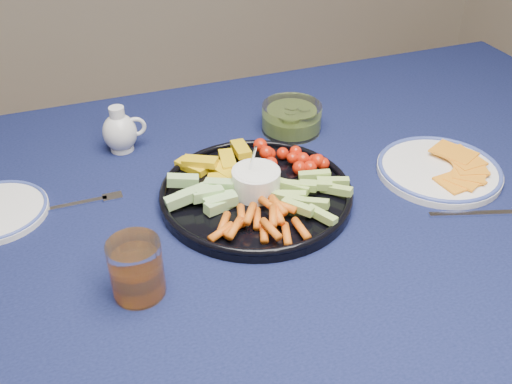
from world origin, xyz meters
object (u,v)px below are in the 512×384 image
object	(u,v)px
crudite_platter	(255,191)
cheese_plate	(439,168)
creamer_pitcher	(120,132)
juice_tumbler	(137,272)
pickle_bowl	(291,119)
dining_table	(284,246)

from	to	relation	value
crudite_platter	cheese_plate	world-z (taller)	crudite_platter
creamer_pitcher	juice_tumbler	world-z (taller)	creamer_pitcher
crudite_platter	juice_tumbler	distance (m)	0.28
crudite_platter	pickle_bowl	size ratio (longest dim) A/B	2.71
creamer_pitcher	cheese_plate	bearing A→B (deg)	-28.61
dining_table	creamer_pitcher	distance (m)	0.39
dining_table	juice_tumbler	distance (m)	0.32
creamer_pitcher	pickle_bowl	size ratio (longest dim) A/B	0.75
dining_table	cheese_plate	xyz separation A→B (m)	(0.31, -0.00, 0.10)
crudite_platter	pickle_bowl	bearing A→B (deg)	52.58
pickle_bowl	juice_tumbler	size ratio (longest dim) A/B	1.39
crudite_platter	dining_table	bearing A→B (deg)	-43.94
creamer_pitcher	juice_tumbler	distance (m)	0.41
dining_table	crudite_platter	distance (m)	0.12
dining_table	pickle_bowl	world-z (taller)	pickle_bowl
creamer_pitcher	cheese_plate	xyz separation A→B (m)	(0.54, -0.29, -0.03)
dining_table	pickle_bowl	distance (m)	0.30
pickle_bowl	cheese_plate	world-z (taller)	pickle_bowl
pickle_bowl	cheese_plate	distance (m)	0.32
dining_table	cheese_plate	distance (m)	0.33
cheese_plate	crudite_platter	bearing A→B (deg)	173.10
crudite_platter	pickle_bowl	xyz separation A→B (m)	(0.16, 0.21, 0.01)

